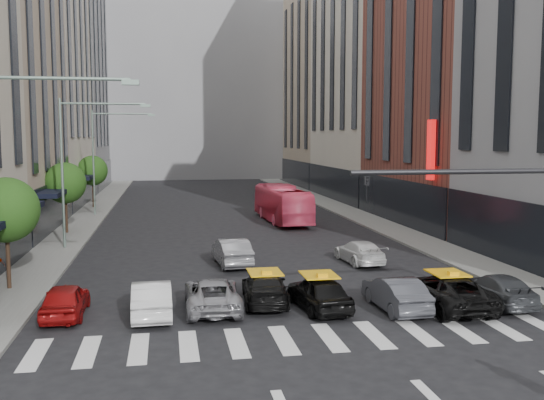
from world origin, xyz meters
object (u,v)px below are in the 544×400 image
streetlamp_far (104,148)px  taxi_left (265,288)px  car_white_front (152,298)px  car_red (65,300)px  taxi_center (319,293)px  bus (282,204)px  streetlamp_mid (78,153)px  streetlamp_near (12,165)px

streetlamp_far → taxi_left: bearing=-73.0°
car_white_front → taxi_left: car_white_front is taller
taxi_left → streetlamp_far: bearing=-68.0°
car_red → car_white_front: bearing=172.0°
car_red → taxi_center: size_ratio=0.94×
car_red → taxi_left: (7.82, 0.56, -0.01)m
streetlamp_far → bus: bearing=-23.6°
streetlamp_mid → streetlamp_far: bearing=90.0°
streetlamp_mid → bus: bearing=34.0°
taxi_left → taxi_center: size_ratio=1.09×
streetlamp_mid → taxi_center: 19.52m
streetlamp_far → taxi_left: size_ratio=2.03×
streetlamp_near → streetlamp_mid: bearing=90.0°
streetlamp_mid → streetlamp_near: bearing=-90.0°
streetlamp_far → taxi_left: 31.68m
taxi_left → bus: size_ratio=0.42×
streetlamp_mid → taxi_left: bearing=-56.6°
streetlamp_mid → car_white_front: bearing=-72.9°
car_white_front → bus: bus is taller
car_red → taxi_left: bearing=-175.8°
streetlamp_mid → bus: (14.41, 9.72, -4.44)m
streetlamp_mid → bus: 17.94m
streetlamp_near → bus: streetlamp_near is taller
car_white_front → streetlamp_mid: bearing=-74.4°
streetlamp_far → car_white_front: size_ratio=2.15×
streetlamp_far → taxi_center: bearing=-70.4°
taxi_left → bus: bus is taller
streetlamp_mid → streetlamp_far: size_ratio=1.00×
taxi_center → car_red: bearing=-11.0°
taxi_left → taxi_center: (1.97, -1.30, 0.05)m
streetlamp_far → bus: 16.34m
streetlamp_near → taxi_left: bearing=13.1°
streetlamp_near → bus: (14.41, 25.72, -4.44)m
streetlamp_near → taxi_center: (11.12, 0.83, -5.21)m
car_white_front → streetlamp_far: bearing=-83.1°
streetlamp_far → streetlamp_mid: bearing=-90.0°
streetlamp_near → taxi_left: streetlamp_near is taller
car_white_front → taxi_center: (6.54, -0.28, 0.00)m
streetlamp_near → car_white_front: (4.58, 1.11, -5.21)m
streetlamp_near → taxi_center: 12.31m
car_white_front → car_red: bearing=-9.7°
streetlamp_near → car_red: 5.64m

